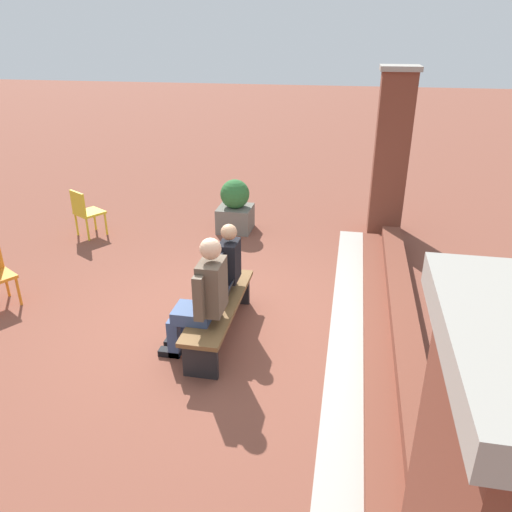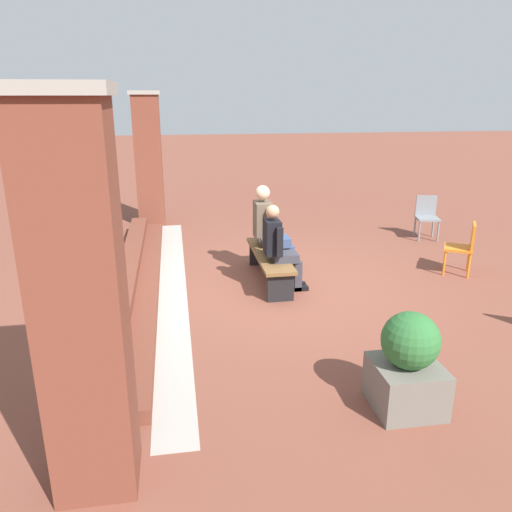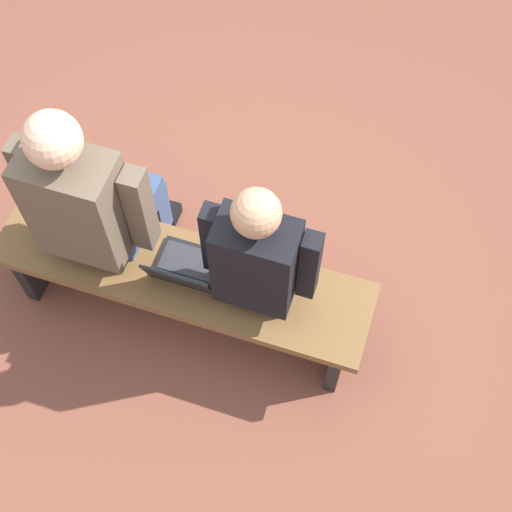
{
  "view_description": "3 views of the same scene",
  "coord_description": "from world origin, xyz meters",
  "views": [
    {
      "loc": [
        5.1,
        1.49,
        3.33
      ],
      "look_at": [
        -0.12,
        0.47,
        0.92
      ],
      "focal_mm": 35.0,
      "sensor_mm": 36.0,
      "label": 1
    },
    {
      "loc": [
        -6.86,
        1.49,
        2.75
      ],
      "look_at": [
        -0.32,
        0.41,
        0.6
      ],
      "focal_mm": 35.0,
      "sensor_mm": 36.0,
      "label": 2
    },
    {
      "loc": [
        -0.59,
        1.49,
        3.37
      ],
      "look_at": [
        -0.18,
        0.24,
        1.05
      ],
      "focal_mm": 50.0,
      "sensor_mm": 36.0,
      "label": 3
    }
  ],
  "objects": [
    {
      "name": "ground_plane",
      "position": [
        0.0,
        0.0,
        0.0
      ],
      "size": [
        60.0,
        60.0,
        0.0
      ],
      "primitive_type": "plane",
      "color": "brown"
    },
    {
      "name": "concrete_strip",
      "position": [
        0.23,
        1.59,
        0.0
      ],
      "size": [
        7.41,
        0.4,
        0.01
      ],
      "primitive_type": "cube",
      "color": "#A8A399",
      "rests_on": "ground"
    },
    {
      "name": "brick_steps",
      "position": [
        0.23,
        2.14,
        0.12
      ],
      "size": [
        6.61,
        0.6,
        0.3
      ],
      "color": "brown",
      "rests_on": "ground"
    },
    {
      "name": "brick_pillar_left_of_steps",
      "position": [
        -3.66,
        2.14,
        1.42
      ],
      "size": [
        0.64,
        0.64,
        2.82
      ],
      "color": "brown",
      "rests_on": "ground"
    },
    {
      "name": "brick_pillar_right_of_steps",
      "position": [
        4.23,
        2.01,
        1.42
      ],
      "size": [
        0.64,
        0.64,
        2.82
      ],
      "color": "brown",
      "rests_on": "ground"
    },
    {
      "name": "bench",
      "position": [
        0.23,
        0.11,
        0.35
      ],
      "size": [
        1.8,
        0.44,
        0.45
      ],
      "color": "brown",
      "rests_on": "ground"
    },
    {
      "name": "person_student",
      "position": [
        -0.15,
        0.04,
        0.69
      ],
      "size": [
        0.5,
        0.63,
        1.28
      ],
      "color": "#383842",
      "rests_on": "ground"
    },
    {
      "name": "person_adult",
      "position": [
        0.63,
        0.04,
        0.75
      ],
      "size": [
        0.59,
        0.74,
        1.42
      ],
      "color": "#384C75",
      "rests_on": "ground"
    },
    {
      "name": "laptop",
      "position": [
        0.19,
        0.12,
        0.5
      ],
      "size": [
        0.32,
        0.29,
        0.21
      ],
      "color": "black",
      "rests_on": "bench"
    },
    {
      "name": "plastic_chair_mid_courtyard",
      "position": [
        0.05,
        -2.99,
        0.48
      ],
      "size": [
        0.58,
        0.58,
        0.84
      ],
      "color": "orange",
      "rests_on": "ground"
    },
    {
      "name": "plastic_chair_near_bench_left",
      "position": [
        2.11,
        -3.42,
        0.48
      ],
      "size": [
        0.5,
        0.5,
        0.84
      ],
      "color": "gray",
      "rests_on": "ground"
    },
    {
      "name": "planter",
      "position": [
        -3.18,
        -0.5,
        0.44
      ],
      "size": [
        0.6,
        0.6,
        0.94
      ],
      "color": "#6B665B",
      "rests_on": "ground"
    }
  ]
}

